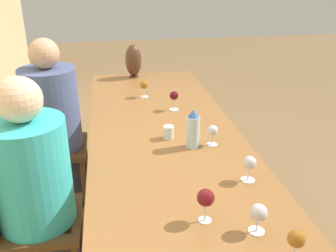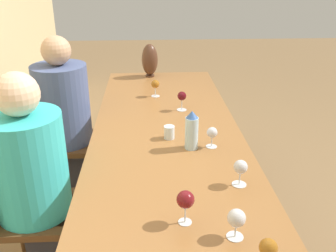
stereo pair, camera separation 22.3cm
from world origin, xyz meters
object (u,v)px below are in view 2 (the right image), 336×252
(wine_glass_2, at_px, (212,133))
(person_far, at_px, (66,116))
(wine_glass_5, at_px, (185,200))
(water_bottle, at_px, (192,130))
(wine_glass_3, at_px, (268,249))
(wine_glass_1, at_px, (182,97))
(chair_far, at_px, (57,136))
(water_tumbler, at_px, (169,132))
(wine_glass_6, at_px, (155,85))
(wine_glass_4, at_px, (236,219))
(wine_glass_0, at_px, (241,168))
(person_near, at_px, (35,180))
(vase, at_px, (150,60))
(chair_near, at_px, (22,204))

(wine_glass_2, relative_size, person_far, 0.10)
(wine_glass_2, xyz_separation_m, wine_glass_5, (-0.68, 0.22, 0.02))
(water_bottle, relative_size, wine_glass_3, 1.75)
(wine_glass_1, distance_m, chair_far, 1.02)
(wine_glass_1, bearing_deg, wine_glass_5, 175.55)
(water_tumbler, xyz_separation_m, wine_glass_1, (0.47, -0.12, 0.06))
(wine_glass_6, bearing_deg, wine_glass_2, -161.42)
(wine_glass_4, height_order, chair_far, chair_far)
(wine_glass_1, distance_m, wine_glass_3, 1.57)
(wine_glass_0, xyz_separation_m, wine_glass_5, (-0.27, 0.29, 0.02))
(wine_glass_3, bearing_deg, person_near, 52.69)
(chair_far, bearing_deg, wine_glass_1, -96.33)
(water_tumbler, relative_size, wine_glass_3, 0.60)
(water_tumbler, relative_size, wine_glass_0, 0.60)
(vase, bearing_deg, wine_glass_5, -176.79)
(water_tumbler, relative_size, person_far, 0.06)
(wine_glass_1, relative_size, wine_glass_4, 1.10)
(wine_glass_3, relative_size, chair_far, 0.14)
(wine_glass_4, bearing_deg, wine_glass_2, -2.46)
(wine_glass_0, relative_size, person_near, 0.11)
(vase, bearing_deg, wine_glass_1, -165.93)
(chair_far, bearing_deg, water_bottle, -126.77)
(wine_glass_2, bearing_deg, person_far, 54.51)
(water_bottle, height_order, vase, vase)
(vase, xyz_separation_m, wine_glass_2, (-1.48, -0.34, -0.07))
(wine_glass_4, bearing_deg, person_far, 32.65)
(vase, xyz_separation_m, wine_glass_3, (-2.45, -0.38, -0.06))
(vase, distance_m, chair_far, 1.14)
(wine_glass_1, xyz_separation_m, person_far, (0.11, 0.87, -0.18))
(vase, distance_m, wine_glass_1, 0.91)
(wine_glass_5, bearing_deg, water_tumbler, 1.32)
(wine_glass_0, height_order, chair_far, chair_far)
(wine_glass_5, xyz_separation_m, wine_glass_6, (1.60, 0.08, -0.01))
(vase, relative_size, wine_glass_5, 2.01)
(wine_glass_4, distance_m, wine_glass_6, 1.72)
(wine_glass_5, distance_m, person_far, 1.60)
(wine_glass_2, xyz_separation_m, chair_far, (0.71, 1.08, -0.32))
(wine_glass_0, height_order, wine_glass_6, wine_glass_6)
(wine_glass_0, xyz_separation_m, wine_glass_6, (1.33, 0.38, 0.00))
(water_bottle, height_order, person_far, person_far)
(wine_glass_0, height_order, wine_glass_1, wine_glass_1)
(wine_glass_2, bearing_deg, wine_glass_4, 177.54)
(chair_near, bearing_deg, wine_glass_3, -125.01)
(person_near, bearing_deg, wine_glass_1, -48.00)
(wine_glass_4, xyz_separation_m, chair_far, (1.49, 1.05, -0.32))
(wine_glass_0, distance_m, person_near, 1.10)
(water_tumbler, xyz_separation_m, chair_near, (-0.31, 0.84, -0.27))
(wine_glass_4, relative_size, chair_far, 0.13)
(vase, xyz_separation_m, wine_glass_5, (-2.17, -0.12, -0.05))
(wine_glass_0, distance_m, wine_glass_3, 0.55)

